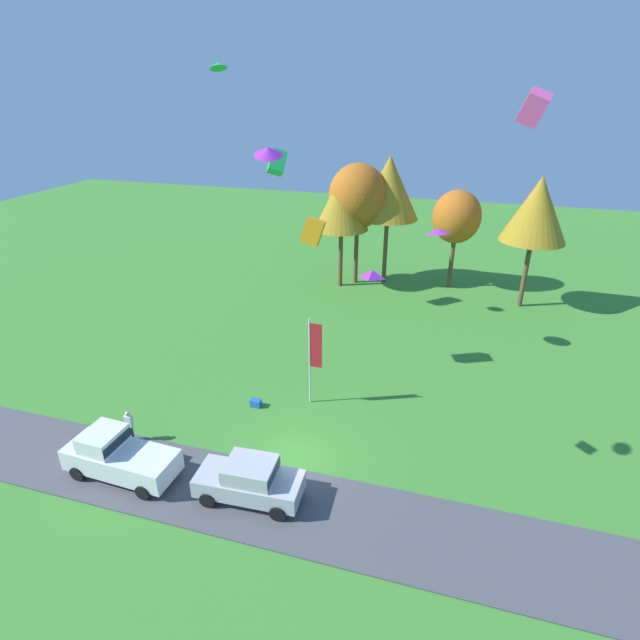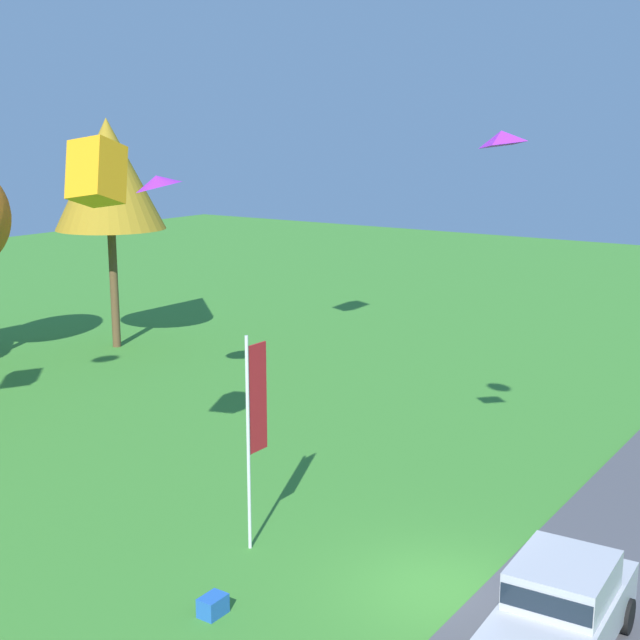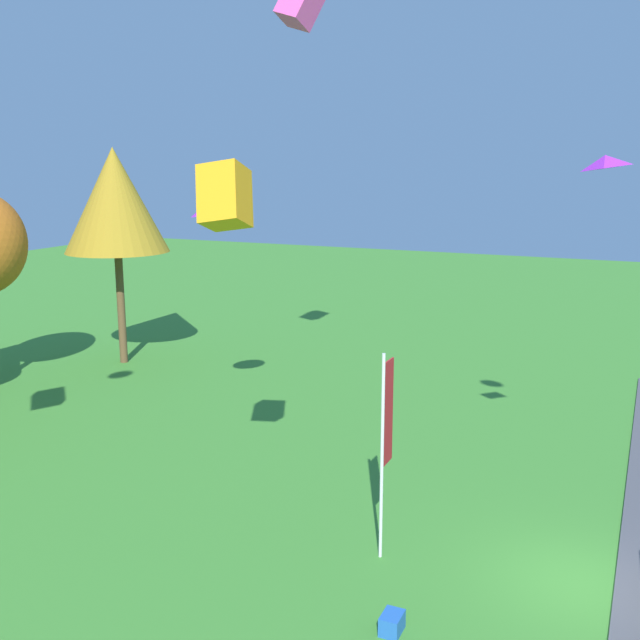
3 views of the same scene
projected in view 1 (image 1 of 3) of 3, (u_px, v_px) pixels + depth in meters
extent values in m
plane|color=#3D842D|center=(295.00, 458.00, 23.15)|extent=(120.00, 120.00, 0.00)
cube|color=#4C4C51|center=(272.00, 503.00, 20.65)|extent=(36.00, 4.40, 0.06)
cube|color=white|center=(122.00, 459.00, 21.76)|extent=(5.08, 2.12, 1.00)
cube|color=white|center=(103.00, 439.00, 21.61)|extent=(1.58, 1.82, 0.80)
cube|color=#19232D|center=(103.00, 439.00, 21.61)|extent=(1.60, 1.79, 0.44)
cylinder|color=black|center=(78.00, 473.00, 21.70)|extent=(0.69, 0.27, 0.68)
cylinder|color=black|center=(106.00, 447.00, 23.24)|extent=(0.69, 0.27, 0.68)
cylinder|color=black|center=(143.00, 492.00, 20.70)|extent=(0.69, 0.27, 0.68)
cylinder|color=black|center=(169.00, 464.00, 22.25)|extent=(0.69, 0.27, 0.68)
cube|color=#B7B7BC|center=(249.00, 484.00, 20.59)|extent=(4.49, 2.02, 0.80)
cube|color=#B7B7BC|center=(250.00, 470.00, 20.24)|extent=(2.08, 1.74, 0.70)
cube|color=#19232D|center=(250.00, 470.00, 20.24)|extent=(2.12, 1.71, 0.38)
cylinder|color=black|center=(208.00, 500.00, 20.32)|extent=(0.69, 0.27, 0.68)
cylinder|color=black|center=(225.00, 471.00, 21.82)|extent=(0.69, 0.27, 0.68)
cylinder|color=black|center=(278.00, 513.00, 19.69)|extent=(0.69, 0.27, 0.68)
cylinder|color=black|center=(290.00, 482.00, 21.19)|extent=(0.69, 0.27, 0.68)
cylinder|color=#2D334C|center=(131.00, 433.00, 24.10)|extent=(0.24, 0.24, 0.88)
cube|color=white|center=(129.00, 421.00, 23.78)|extent=(0.36, 0.22, 0.60)
sphere|color=beige|center=(127.00, 414.00, 23.60)|extent=(0.22, 0.22, 0.22)
cylinder|color=brown|center=(341.00, 258.00, 41.94)|extent=(0.36, 0.36, 4.94)
cone|color=olive|center=(342.00, 202.00, 39.92)|extent=(4.45, 4.45, 4.45)
cylinder|color=brown|center=(356.00, 253.00, 42.55)|extent=(0.36, 0.36, 5.30)
ellipsoid|color=#B25B19|center=(358.00, 196.00, 40.49)|extent=(4.77, 4.77, 5.25)
cylinder|color=brown|center=(385.00, 251.00, 42.68)|extent=(0.36, 0.36, 5.60)
cone|color=olive|center=(389.00, 187.00, 40.39)|extent=(5.04, 5.04, 5.04)
cylinder|color=brown|center=(451.00, 263.00, 41.71)|extent=(0.36, 0.36, 4.31)
ellipsoid|color=#B25B19|center=(457.00, 217.00, 40.04)|extent=(3.88, 3.88, 4.26)
cylinder|color=brown|center=(525.00, 274.00, 37.91)|extent=(0.36, 0.36, 5.23)
cone|color=olive|center=(537.00, 209.00, 35.77)|extent=(4.70, 4.70, 4.70)
cylinder|color=silver|center=(310.00, 362.00, 26.18)|extent=(0.08, 0.08, 5.04)
cube|color=red|center=(316.00, 346.00, 25.65)|extent=(0.64, 0.04, 2.52)
cube|color=blue|center=(256.00, 403.00, 26.81)|extent=(0.56, 0.40, 0.40)
cube|color=orange|center=(313.00, 232.00, 26.89)|extent=(1.41, 1.26, 1.68)
cone|color=purple|center=(268.00, 151.00, 16.08)|extent=(1.22, 1.24, 0.55)
pyramid|color=purple|center=(373.00, 274.00, 18.72)|extent=(0.78, 0.93, 0.44)
cone|color=green|center=(218.00, 65.00, 29.22)|extent=(1.49, 1.49, 0.69)
cube|color=#EA4C9E|center=(534.00, 108.00, 24.25)|extent=(1.61, 1.54, 1.96)
cone|color=purple|center=(438.00, 231.00, 29.36)|extent=(2.07, 2.09, 0.73)
cube|color=green|center=(277.00, 162.00, 33.76)|extent=(1.46, 1.96, 1.99)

